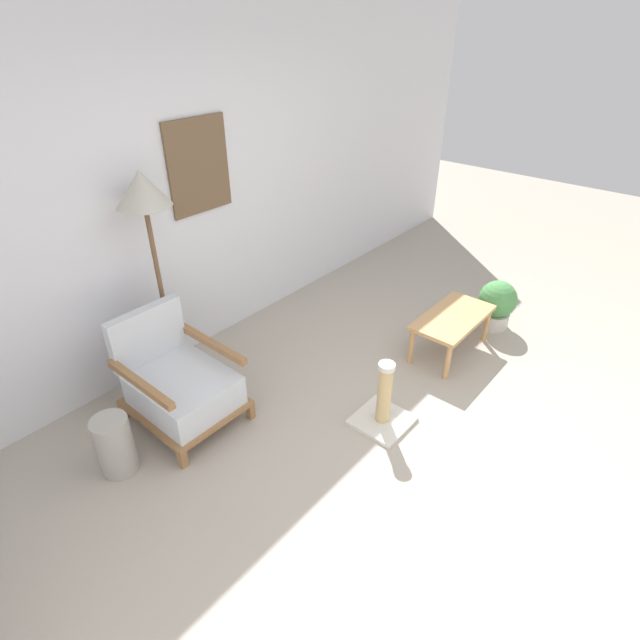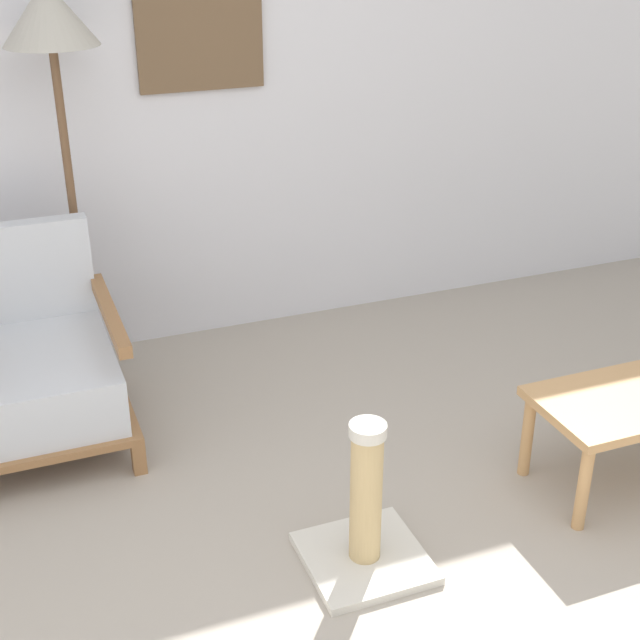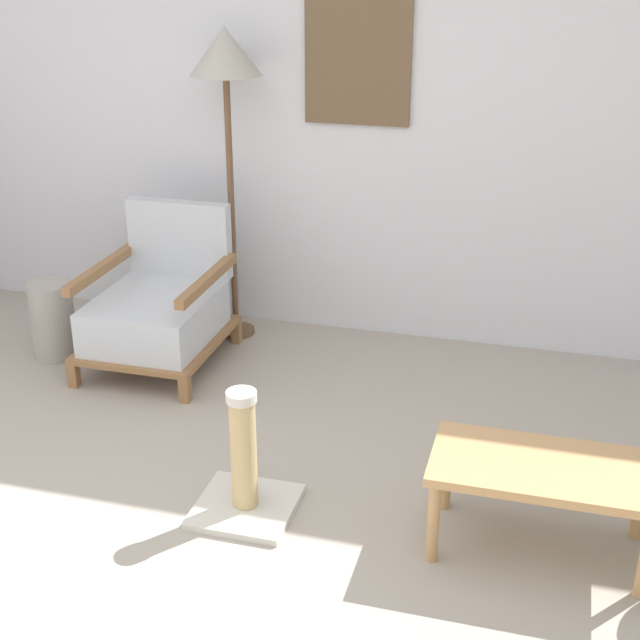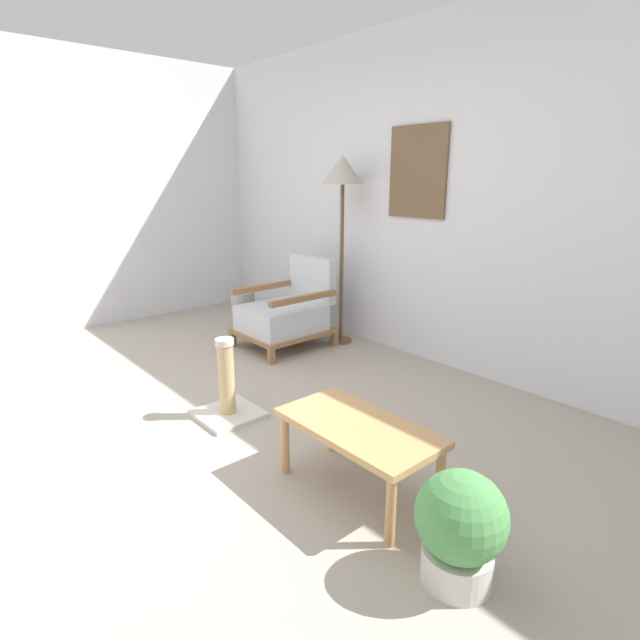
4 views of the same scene
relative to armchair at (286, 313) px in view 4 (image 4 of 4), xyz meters
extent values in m
plane|color=#A89E8E|center=(0.92, -1.76, -0.31)|extent=(14.00, 14.00, 0.00)
cube|color=silver|center=(0.92, 0.71, 1.04)|extent=(8.00, 0.06, 2.70)
cube|color=brown|center=(0.90, 0.67, 1.24)|extent=(0.56, 0.02, 0.72)
cube|color=silver|center=(-1.84, -1.26, 1.04)|extent=(0.06, 8.00, 2.70)
cube|color=olive|center=(-0.30, -0.40, -0.25)|extent=(0.05, 0.05, 0.13)
cube|color=olive|center=(0.30, -0.40, -0.25)|extent=(0.05, 0.05, 0.13)
cube|color=olive|center=(-0.30, 0.32, -0.25)|extent=(0.05, 0.05, 0.13)
cube|color=olive|center=(0.30, 0.32, -0.25)|extent=(0.05, 0.05, 0.13)
cube|color=olive|center=(0.00, -0.04, -0.17)|extent=(0.66, 0.77, 0.03)
cube|color=silver|center=(0.00, -0.06, -0.04)|extent=(0.58, 0.67, 0.23)
cube|color=silver|center=(0.00, 0.31, 0.28)|extent=(0.58, 0.08, 0.41)
cube|color=olive|center=(-0.30, -0.04, 0.20)|extent=(0.05, 0.71, 0.05)
cube|color=olive|center=(0.30, -0.04, 0.20)|extent=(0.05, 0.71, 0.05)
cylinder|color=brown|center=(0.26, 0.45, -0.30)|extent=(0.21, 0.21, 0.03)
cylinder|color=brown|center=(0.26, 0.45, 0.43)|extent=(0.04, 0.04, 1.42)
cone|color=#B2AD9E|center=(0.26, 0.45, 1.26)|extent=(0.37, 0.37, 0.24)
cube|color=tan|center=(2.02, -1.10, 0.04)|extent=(0.81, 0.42, 0.04)
cylinder|color=tan|center=(1.66, -1.28, -0.14)|extent=(0.04, 0.04, 0.33)
cylinder|color=tan|center=(2.39, -1.28, -0.14)|extent=(0.04, 0.04, 0.33)
cylinder|color=tan|center=(1.66, -0.93, -0.14)|extent=(0.04, 0.04, 0.33)
cylinder|color=tan|center=(2.39, -0.93, -0.14)|extent=(0.04, 0.04, 0.33)
cylinder|color=#9E998E|center=(-0.58, -0.10, -0.10)|extent=(0.23, 0.23, 0.42)
cylinder|color=beige|center=(2.68, -1.23, -0.24)|extent=(0.27, 0.27, 0.14)
sphere|color=#4C8E4C|center=(2.68, -1.23, -0.02)|extent=(0.35, 0.35, 0.35)
cube|color=beige|center=(0.90, -1.17, -0.29)|extent=(0.39, 0.39, 0.03)
cylinder|color=tan|center=(0.90, -1.17, -0.05)|extent=(0.10, 0.10, 0.46)
cylinder|color=beige|center=(0.90, -1.17, 0.20)|extent=(0.12, 0.12, 0.04)
camera|label=1|loc=(-1.47, -2.58, 2.27)|focal=28.00mm
camera|label=2|loc=(-0.07, -3.25, 1.69)|focal=50.00mm
camera|label=3|loc=(1.97, -3.94, 1.80)|focal=50.00mm
camera|label=4|loc=(3.53, -2.67, 1.20)|focal=28.00mm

